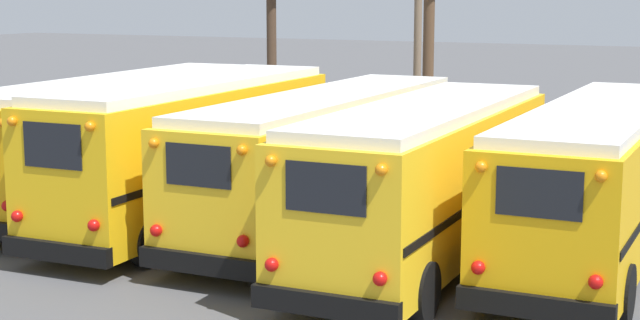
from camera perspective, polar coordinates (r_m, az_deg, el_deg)
ground_plane at (r=21.40m, az=-0.20°, el=-4.28°), size 160.00×160.00×0.00m
school_bus_0 at (r=24.86m, az=-11.39°, el=1.46°), size 3.02×10.91×3.10m
school_bus_1 at (r=22.11m, az=-7.46°, el=0.78°), size 2.64×9.62×3.28m
school_bus_2 at (r=21.54m, az=0.44°, el=0.29°), size 2.57×10.72×3.01m
school_bus_3 at (r=18.96m, az=6.27°, el=-0.96°), size 2.65×9.67×3.09m
school_bus_4 at (r=20.03m, az=15.95°, el=-0.82°), size 2.56×10.76×3.01m
utility_pole at (r=32.67m, az=5.73°, el=8.25°), size 1.80×0.26×8.34m
fence_line at (r=28.03m, az=6.59°, el=1.07°), size 19.69×0.06×1.42m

